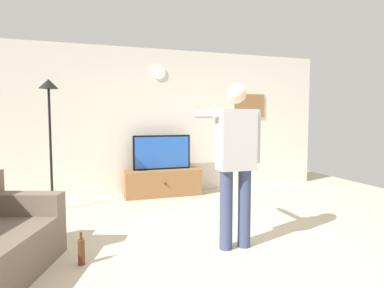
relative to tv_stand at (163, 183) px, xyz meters
The scene contains 9 objects.
ground_plane 2.62m from the tv_stand, 86.42° to the right, with size 8.40×8.40×0.00m, color beige.
back_wall 1.18m from the tv_stand, 65.08° to the left, with size 6.40×0.10×2.70m, color silver.
tv_stand is the anchor object (origin of this frame).
television 0.56m from the tv_stand, 90.00° to the left, with size 1.05×0.07×0.63m.
wall_clock 2.05m from the tv_stand, 90.00° to the left, with size 0.26×0.26×0.03m, color white.
framed_picture 2.39m from the tv_stand, ahead, with size 0.67×0.04×0.47m, color olive.
floor_lamp 2.21m from the tv_stand, 166.87° to the right, with size 0.32×0.32×1.99m.
person_standing_nearer_lamp 2.67m from the tv_stand, 84.81° to the right, with size 0.57×0.78×1.77m.
beverage_bottle 2.84m from the tv_stand, 118.50° to the right, with size 0.07×0.07×0.32m.
Camera 1 is at (-1.41, -3.06, 1.40)m, focal length 29.96 mm.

